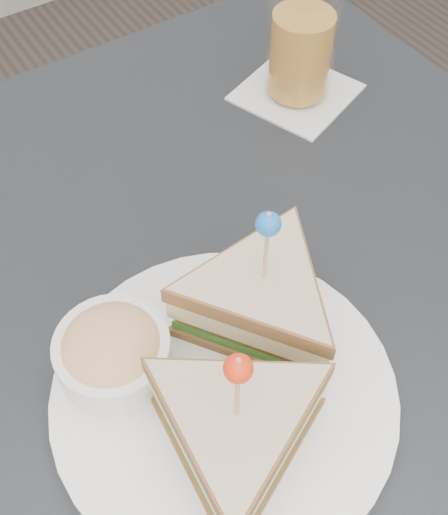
# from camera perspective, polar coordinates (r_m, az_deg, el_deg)

# --- Properties ---
(table) EXTENTS (0.80, 0.80, 0.75)m
(table) POSITION_cam_1_polar(r_m,az_deg,el_deg) (0.63, -0.26, -7.90)
(table) COLOR black
(table) RESTS_ON ground
(plate_meal) EXTENTS (0.31, 0.29, 0.16)m
(plate_meal) POSITION_cam_1_polar(r_m,az_deg,el_deg) (0.49, 0.55, -9.85)
(plate_meal) COLOR white
(plate_meal) RESTS_ON table
(drink_set) EXTENTS (0.15, 0.15, 0.15)m
(drink_set) POSITION_cam_1_polar(r_m,az_deg,el_deg) (0.73, 6.86, 18.30)
(drink_set) COLOR white
(drink_set) RESTS_ON table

